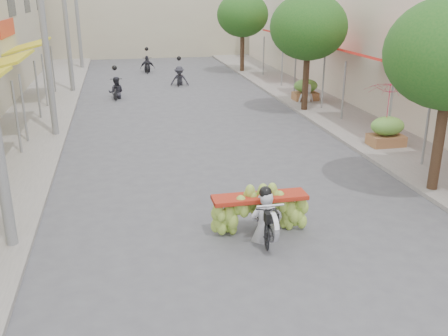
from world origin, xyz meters
TOP-DOWN VIEW (x-y plane):
  - ground at (0.00, 0.00)m, footprint 120.00×120.00m
  - sidewalk_left at (-7.00, 15.00)m, footprint 4.00×60.00m
  - sidewalk_right at (7.00, 15.00)m, footprint 4.00×60.00m
  - shophouse_row_right at (11.99, 14.00)m, footprint 9.77×40.00m
  - far_building at (0.00, 38.00)m, footprint 20.00×6.00m
  - utility_pole_mid at (-5.40, 12.00)m, footprint 0.60×0.24m
  - utility_pole_far at (-5.40, 21.00)m, footprint 0.60×0.24m
  - utility_pole_back at (-5.40, 30.00)m, footprint 0.60×0.24m
  - street_tree_mid at (5.40, 14.00)m, footprint 3.40×3.40m
  - street_tree_far at (5.40, 26.00)m, footprint 3.40×3.40m
  - produce_crate_mid at (6.20, 8.00)m, footprint 1.20×0.88m
  - produce_crate_far at (6.20, 16.00)m, footprint 1.20×0.88m
  - banana_motorbike at (0.04, 2.42)m, footprint 2.20×1.83m
  - market_umbrella at (6.09, 7.88)m, footprint 1.92×1.92m
  - pedestrian at (6.07, 15.54)m, footprint 0.94×0.61m
  - bg_motorbike_a at (-3.07, 18.90)m, footprint 0.83×1.74m
  - bg_motorbike_b at (0.61, 21.98)m, footprint 1.15×1.63m
  - bg_motorbike_c at (-0.92, 27.42)m, footprint 1.00×1.71m

SIDE VIEW (x-z plane):
  - ground at x=0.00m, z-range 0.00..0.00m
  - sidewalk_left at x=-7.00m, z-range 0.00..0.12m
  - sidewalk_right at x=7.00m, z-range 0.00..0.12m
  - produce_crate_mid at x=6.20m, z-range 0.13..1.29m
  - produce_crate_far at x=6.20m, z-range 0.13..1.29m
  - banana_motorbike at x=0.04m, z-range -0.37..1.84m
  - bg_motorbike_a at x=-3.07m, z-range -0.24..1.71m
  - bg_motorbike_c at x=-0.92m, z-range -0.19..1.76m
  - bg_motorbike_b at x=0.61m, z-range -0.11..1.84m
  - pedestrian at x=6.07m, z-range 0.12..1.93m
  - market_umbrella at x=6.09m, z-range 1.60..3.18m
  - shophouse_row_right at x=11.99m, z-range 0.00..6.00m
  - far_building at x=0.00m, z-range 0.00..7.00m
  - street_tree_mid at x=5.40m, z-range 1.16..6.41m
  - street_tree_far at x=5.40m, z-range 1.16..6.41m
  - utility_pole_mid at x=-5.40m, z-range 0.03..8.03m
  - utility_pole_far at x=-5.40m, z-range 0.03..8.03m
  - utility_pole_back at x=-5.40m, z-range 0.03..8.03m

